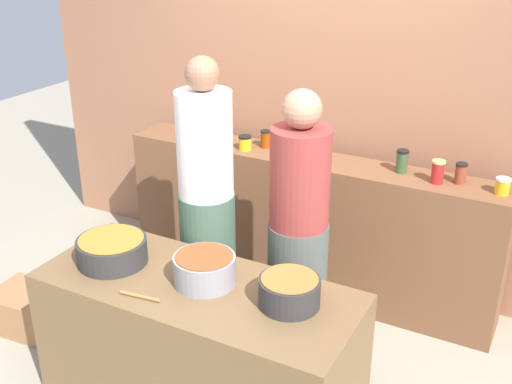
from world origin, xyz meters
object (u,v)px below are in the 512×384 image
(preserve_jar_7, at_px, (503,186))
(cook_with_tongs, at_px, (207,221))
(bread_crate, at_px, (28,309))
(cooking_pot_center, at_px, (205,269))
(preserve_jar_1, at_px, (245,143))
(preserve_jar_2, at_px, (266,139))
(preserve_jar_3, at_px, (313,152))
(cook_in_cap, at_px, (298,247))
(cooking_pot_right, at_px, (289,292))
(preserve_jar_4, at_px, (402,161))
(wooden_spoon, at_px, (140,296))
(cooking_pot_left, at_px, (112,250))
(preserve_jar_6, at_px, (461,173))
(preserve_jar_5, at_px, (438,172))
(preserve_jar_0, at_px, (190,127))

(preserve_jar_7, bearing_deg, cook_with_tongs, -151.81)
(bread_crate, bearing_deg, cooking_pot_center, -1.47)
(preserve_jar_1, distance_m, cooking_pot_center, 1.40)
(preserve_jar_2, xyz_separation_m, cooking_pot_center, (0.38, -1.41, -0.21))
(preserve_jar_3, bearing_deg, preserve_jar_2, 169.18)
(bread_crate, bearing_deg, preserve_jar_2, 52.26)
(preserve_jar_1, distance_m, cook_in_cap, 1.07)
(preserve_jar_1, distance_m, cooking_pot_right, 1.60)
(preserve_jar_4, distance_m, preserve_jar_7, 0.62)
(cooking_pot_right, height_order, wooden_spoon, cooking_pot_right)
(cooking_pot_right, xyz_separation_m, wooden_spoon, (-0.67, -0.30, -0.06))
(preserve_jar_1, height_order, wooden_spoon, preserve_jar_1)
(cooking_pot_left, bearing_deg, bread_crate, 173.70)
(bread_crate, bearing_deg, wooden_spoon, -14.24)
(cooking_pot_left, height_order, wooden_spoon, cooking_pot_left)
(preserve_jar_7, height_order, bread_crate, preserve_jar_7)
(preserve_jar_4, bearing_deg, cook_in_cap, -112.96)
(preserve_jar_6, relative_size, cooking_pot_center, 0.41)
(preserve_jar_5, xyz_separation_m, wooden_spoon, (-1.05, -1.60, -0.29))
(preserve_jar_4, bearing_deg, bread_crate, -146.29)
(preserve_jar_2, relative_size, preserve_jar_5, 0.86)
(cooking_pot_center, relative_size, bread_crate, 0.75)
(preserve_jar_5, bearing_deg, wooden_spoon, -123.20)
(preserve_jar_5, bearing_deg, preserve_jar_7, 1.97)
(preserve_jar_4, bearing_deg, cooking_pot_right, -95.57)
(wooden_spoon, bearing_deg, preserve_jar_5, 56.80)
(preserve_jar_3, relative_size, cooking_pot_right, 0.37)
(cook_in_cap, bearing_deg, preserve_jar_5, 51.82)
(preserve_jar_0, distance_m, preserve_jar_7, 2.22)
(preserve_jar_4, relative_size, cooking_pot_left, 0.39)
(cooking_pot_left, bearing_deg, cook_in_cap, 38.36)
(preserve_jar_7, bearing_deg, preserve_jar_0, 178.91)
(preserve_jar_7, distance_m, cooking_pot_center, 1.83)
(preserve_jar_3, height_order, wooden_spoon, preserve_jar_3)
(preserve_jar_1, relative_size, cooking_pot_left, 0.27)
(preserve_jar_5, xyz_separation_m, bread_crate, (-2.28, -1.29, -0.95))
(preserve_jar_5, xyz_separation_m, preserve_jar_7, (0.38, 0.01, -0.02))
(preserve_jar_6, distance_m, cooking_pot_center, 1.71)
(preserve_jar_2, height_order, cooking_pot_center, preserve_jar_2)
(preserve_jar_6, bearing_deg, cooking_pot_center, -124.95)
(cooking_pot_left, bearing_deg, preserve_jar_3, 67.69)
(cook_with_tongs, height_order, bread_crate, cook_with_tongs)
(cooking_pot_left, bearing_deg, preserve_jar_7, 38.26)
(preserve_jar_0, height_order, wooden_spoon, preserve_jar_0)
(preserve_jar_1, relative_size, cook_in_cap, 0.06)
(preserve_jar_2, relative_size, bread_crate, 0.29)
(preserve_jar_3, relative_size, preserve_jar_5, 0.77)
(cooking_pot_center, distance_m, wooden_spoon, 0.35)
(preserve_jar_0, relative_size, preserve_jar_4, 0.76)
(cook_with_tongs, bearing_deg, preserve_jar_1, 102.31)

